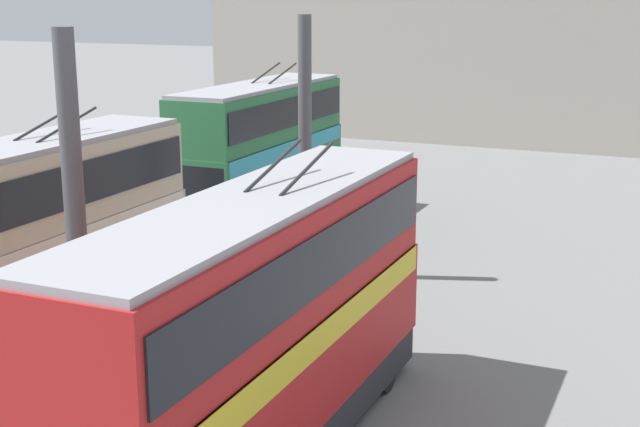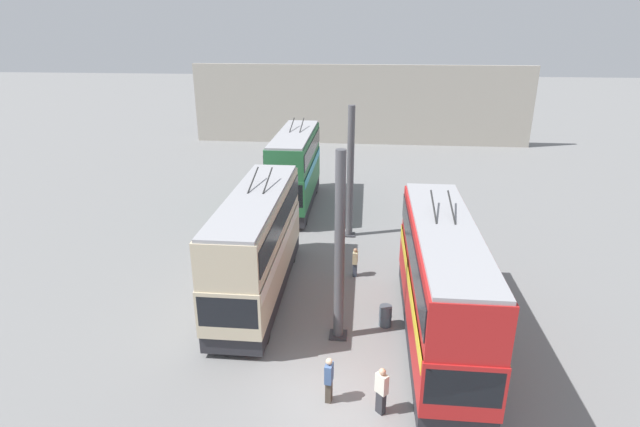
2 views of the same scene
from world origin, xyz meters
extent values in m
cube|color=#A8A093|center=(40.33, 0.00, 4.17)|extent=(0.50, 36.00, 8.34)
cylinder|color=#4C4C51|center=(3.90, 0.00, 3.98)|extent=(0.41, 0.41, 7.95)
cube|color=#333338|center=(3.90, 0.00, 0.04)|extent=(0.73, 0.73, 0.08)
cylinder|color=#4C4C51|center=(14.63, 0.00, 3.98)|extent=(0.41, 0.41, 7.95)
cube|color=#333338|center=(14.63, 0.00, 0.04)|extent=(0.73, 0.73, 0.08)
cylinder|color=black|center=(7.72, -5.05, 0.45)|extent=(0.91, 0.30, 0.91)
cylinder|color=black|center=(7.72, -2.95, 0.45)|extent=(0.91, 0.30, 0.91)
cube|color=red|center=(3.86, -4.00, 2.00)|extent=(10.92, 2.50, 1.98)
cube|color=yellow|center=(3.86, -4.00, 2.71)|extent=(10.59, 2.54, 0.55)
cube|color=red|center=(3.86, -4.00, 3.98)|extent=(10.81, 2.43, 1.99)
cube|color=black|center=(3.86, -4.00, 4.08)|extent=(10.48, 2.51, 1.10)
cube|color=#9E9EA3|center=(3.86, -4.00, 5.05)|extent=(10.70, 2.25, 0.14)
cylinder|color=#282828|center=(5.22, -4.35, 5.41)|extent=(2.35, 0.07, 0.65)
cylinder|color=#282828|center=(5.22, -3.65, 5.41)|extent=(2.35, 0.07, 0.65)
cylinder|color=black|center=(10.60, 2.95, 0.45)|extent=(0.91, 0.30, 0.91)
cylinder|color=black|center=(10.60, 5.05, 0.45)|extent=(0.91, 0.30, 0.91)
cube|color=#28282D|center=(6.98, 4.00, 0.63)|extent=(10.24, 2.45, 0.75)
cube|color=beige|center=(6.98, 4.00, 1.99)|extent=(10.45, 2.50, 1.98)
cube|color=silver|center=(6.98, 4.00, 2.71)|extent=(10.14, 2.54, 0.55)
cube|color=beige|center=(6.98, 4.00, 3.95)|extent=(10.34, 2.43, 1.94)
cube|color=black|center=(6.98, 4.00, 4.05)|extent=(10.03, 2.51, 1.07)
cube|color=#9E9EA3|center=(6.98, 4.00, 4.99)|extent=(10.24, 2.25, 0.14)
cylinder|color=#282828|center=(8.28, 3.65, 5.35)|extent=(2.35, 0.07, 0.65)
cylinder|color=#282828|center=(8.28, 4.35, 5.35)|extent=(2.35, 0.07, 0.65)
cylinder|color=black|center=(16.07, 2.95, 0.50)|extent=(0.99, 0.30, 0.99)
cylinder|color=black|center=(16.07, 5.05, 0.50)|extent=(0.99, 0.30, 0.99)
cylinder|color=black|center=(22.62, 2.95, 0.50)|extent=(0.99, 0.30, 0.99)
cylinder|color=black|center=(22.62, 5.05, 0.50)|extent=(0.99, 0.30, 0.99)
cube|color=#28282D|center=(19.44, 4.00, 0.66)|extent=(9.36, 2.45, 0.77)
cube|color=#286B3D|center=(19.44, 4.00, 2.18)|extent=(9.55, 2.50, 2.27)
cube|color=teal|center=(19.44, 4.00, 3.04)|extent=(9.26, 2.54, 0.55)
cube|color=#286B3D|center=(19.44, 4.00, 4.26)|extent=(9.45, 2.43, 1.89)
cube|color=black|center=(19.44, 4.00, 4.35)|extent=(9.16, 2.51, 1.04)
cube|color=#9E9EA3|center=(19.44, 4.00, 5.27)|extent=(9.36, 2.25, 0.14)
cube|color=black|center=(14.73, 4.00, 2.41)|extent=(0.12, 2.30, 1.45)
cylinder|color=#282828|center=(20.64, 3.65, 5.63)|extent=(2.35, 0.07, 0.65)
cylinder|color=#282828|center=(20.64, 4.35, 5.63)|extent=(2.35, 0.07, 0.65)
cube|color=#384251|center=(9.33, -0.52, 0.36)|extent=(0.32, 0.22, 0.72)
cube|color=tan|center=(9.33, -0.52, 1.04)|extent=(0.44, 0.27, 0.63)
sphere|color=#A37A5B|center=(9.33, -0.52, 1.45)|extent=(0.20, 0.20, 0.20)
cylinder|color=#424C56|center=(4.88, -1.96, 0.47)|extent=(0.53, 0.53, 0.95)
cylinder|color=#424C56|center=(4.88, -1.96, 0.47)|extent=(0.56, 0.56, 0.04)
camera|label=1|loc=(-9.52, -11.03, 8.55)|focal=50.00mm
camera|label=2|loc=(-13.76, -0.94, 12.15)|focal=28.00mm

